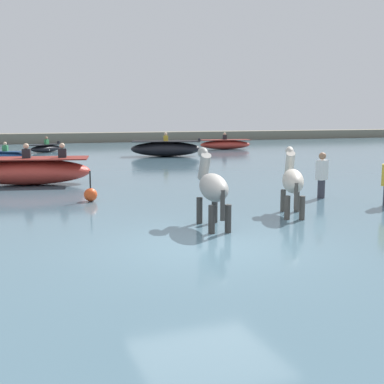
% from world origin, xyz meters
% --- Properties ---
extents(ground_plane, '(120.00, 120.00, 0.00)m').
position_xyz_m(ground_plane, '(0.00, 0.00, 0.00)').
color(ground_plane, '#756B56').
extents(water_surface, '(90.00, 90.00, 0.38)m').
position_xyz_m(water_surface, '(0.00, 10.00, 0.19)').
color(water_surface, '#476675').
rests_on(water_surface, ground).
extents(horse_lead_grey, '(0.65, 1.80, 1.95)m').
position_xyz_m(horse_lead_grey, '(0.63, 1.28, 1.15)').
color(horse_lead_grey, gray).
rests_on(horse_lead_grey, ground).
extents(horse_trailing_pinto, '(1.03, 1.69, 1.89)m').
position_xyz_m(horse_trailing_pinto, '(2.82, 1.81, 1.12)').
color(horse_trailing_pinto, beige).
rests_on(horse_trailing_pinto, ground).
extents(boat_mid_outer, '(2.49, 1.76, 0.93)m').
position_xyz_m(boat_mid_outer, '(-3.09, 19.57, 0.61)').
color(boat_mid_outer, '#28518E').
rests_on(boat_mid_outer, water_surface).
extents(boat_mid_channel, '(2.41, 2.38, 0.97)m').
position_xyz_m(boat_mid_channel, '(-0.66, 24.76, 0.63)').
color(boat_mid_channel, black).
rests_on(boat_mid_channel, water_surface).
extents(boat_far_offshore, '(4.17, 2.55, 1.33)m').
position_xyz_m(boat_far_offshore, '(5.36, 19.02, 0.81)').
color(boat_far_offshore, black).
rests_on(boat_far_offshore, water_surface).
extents(boat_distant_west, '(3.62, 1.57, 1.13)m').
position_xyz_m(boat_distant_west, '(11.02, 23.41, 0.71)').
color(boat_distant_west, '#BC382D').
rests_on(boat_distant_west, water_surface).
extents(boat_distant_east, '(4.27, 2.34, 1.36)m').
position_xyz_m(boat_distant_east, '(-2.50, 9.34, 0.82)').
color(boat_distant_east, '#BC382D').
rests_on(boat_distant_east, water_surface).
extents(person_wading_mid, '(0.37, 0.31, 1.63)m').
position_xyz_m(person_wading_mid, '(4.86, 3.59, 0.87)').
color(person_wading_mid, '#383842').
rests_on(person_wading_mid, ground).
extents(channel_buoy, '(0.35, 0.35, 0.81)m').
position_xyz_m(channel_buoy, '(-1.14, 5.28, 0.56)').
color(channel_buoy, '#E54C1E').
rests_on(channel_buoy, water_surface).
extents(far_shoreline, '(80.00, 2.40, 1.19)m').
position_xyz_m(far_shoreline, '(0.00, 36.29, 0.60)').
color(far_shoreline, '#706B5B').
rests_on(far_shoreline, ground).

